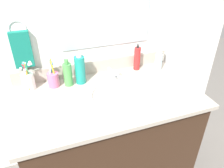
# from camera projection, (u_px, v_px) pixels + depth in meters

# --- Properties ---
(vanity_cabinet) EXTENTS (1.02, 0.56, 0.71)m
(vanity_cabinet) POSITION_uv_depth(u_px,v_px,m) (109.00, 141.00, 1.47)
(vanity_cabinet) COLOR #382316
(vanity_cabinet) RESTS_ON ground_plane
(countertop) EXTENTS (1.07, 0.60, 0.03)m
(countertop) POSITION_uv_depth(u_px,v_px,m) (109.00, 96.00, 1.28)
(countertop) COLOR #B2A899
(countertop) RESTS_ON vanity_cabinet
(backsplash) EXTENTS (1.07, 0.02, 0.09)m
(backsplash) POSITION_uv_depth(u_px,v_px,m) (95.00, 66.00, 1.48)
(backsplash) COLOR #B2A899
(backsplash) RESTS_ON countertop
(back_wall) EXTENTS (2.17, 0.04, 1.30)m
(back_wall) POSITION_uv_depth(u_px,v_px,m) (93.00, 78.00, 1.60)
(back_wall) COLOR white
(back_wall) RESTS_ON ground_plane
(mirror_panel) EXTENTS (0.60, 0.01, 0.56)m
(mirror_panel) POSITION_uv_depth(u_px,v_px,m) (106.00, 2.00, 1.33)
(mirror_panel) COLOR #B2BCC6
(towel_ring) EXTENTS (0.10, 0.01, 0.10)m
(towel_ring) POSITION_uv_depth(u_px,v_px,m) (17.00, 29.00, 1.23)
(towel_ring) COLOR silver
(hand_towel) EXTENTS (0.11, 0.04, 0.22)m
(hand_towel) POSITION_uv_depth(u_px,v_px,m) (22.00, 50.00, 1.28)
(hand_towel) COLOR #147260
(sink_basin) EXTENTS (0.38, 0.38, 0.11)m
(sink_basin) POSITION_uv_depth(u_px,v_px,m) (121.00, 100.00, 1.28)
(sink_basin) COLOR white
(sink_basin) RESTS_ON countertop
(faucet) EXTENTS (0.16, 0.10, 0.08)m
(faucet) POSITION_uv_depth(u_px,v_px,m) (110.00, 76.00, 1.41)
(faucet) COLOR silver
(faucet) RESTS_ON countertop
(bottle_mouthwash_teal) EXTENTS (0.06, 0.06, 0.21)m
(bottle_mouthwash_teal) POSITION_uv_depth(u_px,v_px,m) (80.00, 69.00, 1.34)
(bottle_mouthwash_teal) COLOR teal
(bottle_mouthwash_teal) RESTS_ON countertop
(bottle_gel_clear) EXTENTS (0.05, 0.05, 0.13)m
(bottle_gel_clear) POSITION_uv_depth(u_px,v_px,m) (159.00, 61.00, 1.51)
(bottle_gel_clear) COLOR silver
(bottle_gel_clear) RESTS_ON countertop
(bottle_spray_red) EXTENTS (0.04, 0.04, 0.20)m
(bottle_spray_red) POSITION_uv_depth(u_px,v_px,m) (137.00, 58.00, 1.50)
(bottle_spray_red) COLOR red
(bottle_spray_red) RESTS_ON countertop
(bottle_toner_green) EXTENTS (0.05, 0.05, 0.17)m
(bottle_toner_green) POSITION_uv_depth(u_px,v_px,m) (68.00, 74.00, 1.33)
(bottle_toner_green) COLOR #4C9E4C
(bottle_toner_green) RESTS_ON countertop
(cup_pink) EXTENTS (0.07, 0.07, 0.19)m
(cup_pink) POSITION_uv_depth(u_px,v_px,m) (53.00, 79.00, 1.33)
(cup_pink) COLOR #D16693
(cup_pink) RESTS_ON countertop
(cup_white_ceramic) EXTENTS (0.08, 0.09, 0.18)m
(cup_white_ceramic) POSITION_uv_depth(u_px,v_px,m) (28.00, 81.00, 1.30)
(cup_white_ceramic) COLOR white
(cup_white_ceramic) RESTS_ON countertop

